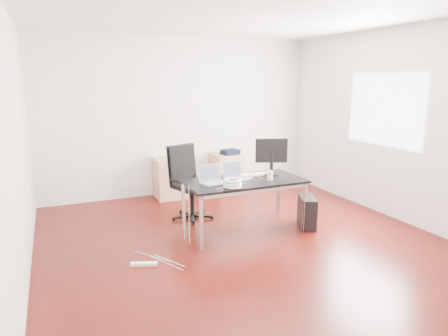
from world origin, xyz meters
name	(u,v)px	position (x,y,z in m)	size (l,w,h in m)	color
room_shell	(244,133)	(0.04, 0.00, 1.40)	(5.00, 5.00, 5.00)	#3A0A06
desk	(244,184)	(0.17, 0.25, 0.68)	(1.60, 0.80, 0.73)	black
office_chair	(188,178)	(-0.34, 1.13, 0.61)	(0.61, 0.63, 1.08)	black
filing_cabinet_left	(170,178)	(-0.32, 2.23, 0.35)	(0.50, 0.50, 0.70)	#B27959
filing_cabinet_right	(227,172)	(0.79, 2.23, 0.35)	(0.50, 0.50, 0.70)	#B27959
pc_tower	(307,212)	(1.07, 0.05, 0.22)	(0.20, 0.45, 0.44)	black
wastebasket	(196,187)	(0.17, 2.23, 0.14)	(0.24, 0.24, 0.28)	black
power_strip	(144,264)	(-1.33, -0.24, 0.02)	(0.30, 0.06, 0.04)	white
laptop_left	(213,179)	(-0.28, 0.27, 0.79)	(0.37, 0.30, 0.23)	silver
laptop_right	(236,175)	(0.09, 0.35, 0.79)	(0.38, 0.32, 0.23)	silver
monitor	(271,155)	(0.67, 0.42, 1.01)	(0.44, 0.26, 0.51)	black
keyboard	(254,174)	(0.42, 0.45, 0.74)	(0.44, 0.14, 0.02)	white
cup_white	(270,176)	(0.49, 0.12, 0.79)	(0.08, 0.08, 0.12)	white
cup_brown	(270,174)	(0.56, 0.24, 0.78)	(0.08, 0.08, 0.10)	#57281E
cable_coil	(233,183)	(-0.13, -0.03, 0.78)	(0.24, 0.24, 0.11)	white
power_adapter	(237,186)	(-0.07, -0.02, 0.74)	(0.07, 0.07, 0.03)	white
speaker	(174,154)	(-0.25, 2.16, 0.79)	(0.09, 0.08, 0.18)	#9E9E9E
navy_garment	(230,152)	(0.83, 2.19, 0.74)	(0.30, 0.24, 0.09)	black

